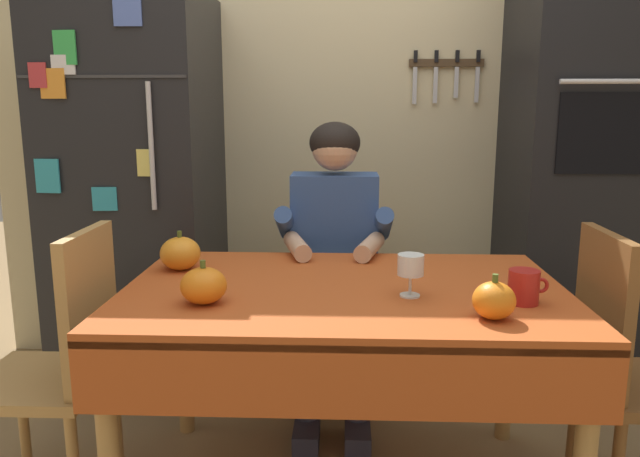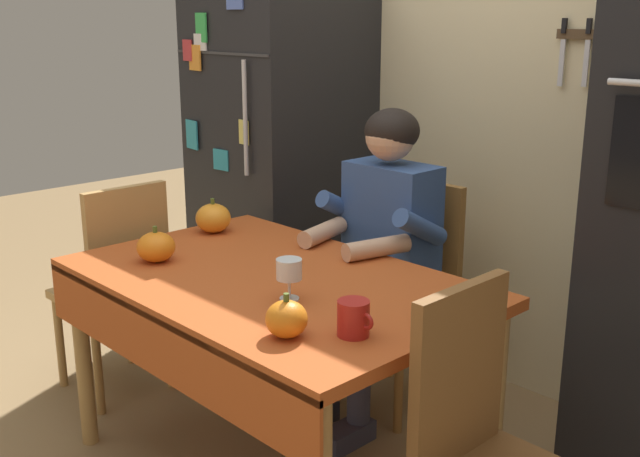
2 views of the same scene
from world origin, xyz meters
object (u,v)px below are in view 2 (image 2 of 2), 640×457
object	(u,v)px
chair_behind_person	(409,284)
refrigerator	(281,159)
chair_right_side	(487,450)
pumpkin_medium	(156,247)
dining_table	(268,302)
coffee_mug	(354,318)
seated_person	(379,240)
chair_left_side	(119,281)
pumpkin_small	(287,319)
pumpkin_large	(213,218)
wine_glass	(290,271)

from	to	relation	value
chair_behind_person	refrigerator	bearing A→B (deg)	174.31
chair_right_side	pumpkin_medium	bearing A→B (deg)	-173.82
dining_table	coffee_mug	world-z (taller)	coffee_mug
seated_person	chair_right_side	size ratio (longest dim) A/B	1.34
dining_table	chair_behind_person	bearing A→B (deg)	93.13
chair_left_side	pumpkin_small	bearing A→B (deg)	-9.05
chair_behind_person	pumpkin_large	bearing A→B (deg)	-132.07
pumpkin_medium	refrigerator	bearing A→B (deg)	117.26
seated_person	pumpkin_medium	world-z (taller)	seated_person
refrigerator	seated_person	distance (m)	0.96
refrigerator	pumpkin_small	bearing A→B (deg)	-40.36
chair_left_side	pumpkin_large	world-z (taller)	chair_left_side
dining_table	pumpkin_medium	size ratio (longest dim) A/B	10.33
chair_left_side	pumpkin_large	xyz separation A→B (m)	(0.32, 0.26, 0.29)
coffee_mug	pumpkin_large	xyz separation A→B (m)	(-1.10, 0.33, 0.01)
pumpkin_large	coffee_mug	bearing A→B (deg)	-16.77
chair_right_side	coffee_mug	xyz separation A→B (m)	(-0.38, -0.10, 0.28)
pumpkin_medium	chair_right_side	bearing A→B (deg)	6.18
refrigerator	pumpkin_large	xyz separation A→B (m)	(0.37, -0.68, -0.10)
chair_left_side	wine_glass	distance (m)	1.15
seated_person	coffee_mug	distance (m)	0.93
chair_behind_person	chair_right_side	size ratio (longest dim) A/B	1.00
chair_left_side	chair_right_side	bearing A→B (deg)	1.07
chair_left_side	pumpkin_medium	distance (m)	0.58
wine_glass	pumpkin_large	bearing A→B (deg)	160.49
coffee_mug	pumpkin_large	bearing A→B (deg)	163.23
chair_behind_person	pumpkin_large	world-z (taller)	chair_behind_person
refrigerator	pumpkin_large	world-z (taller)	refrigerator
seated_person	chair_left_side	distance (m)	1.11
seated_person	dining_table	bearing A→B (deg)	-85.90
seated_person	refrigerator	bearing A→B (deg)	162.89
chair_left_side	pumpkin_small	size ratio (longest dim) A/B	7.45
wine_glass	chair_left_side	bearing A→B (deg)	179.30
chair_left_side	chair_behind_person	bearing A→B (deg)	44.82
dining_table	chair_left_side	bearing A→B (deg)	-176.22
coffee_mug	pumpkin_medium	bearing A→B (deg)	-177.67
chair_behind_person	chair_left_side	world-z (taller)	same
seated_person	pumpkin_medium	bearing A→B (deg)	-115.35
pumpkin_large	pumpkin_small	world-z (taller)	pumpkin_large
dining_table	pumpkin_medium	xyz separation A→B (m)	(-0.41, -0.17, 0.14)
seated_person	chair_right_side	distance (m)	1.16
seated_person	chair_left_side	world-z (taller)	seated_person
coffee_mug	chair_left_side	bearing A→B (deg)	177.18
refrigerator	wine_glass	xyz separation A→B (m)	(1.15, -0.96, -0.07)
pumpkin_small	chair_left_side	bearing A→B (deg)	170.95
wine_glass	pumpkin_large	xyz separation A→B (m)	(-0.78, 0.27, -0.03)
refrigerator	chair_right_side	world-z (taller)	refrigerator
dining_table	wine_glass	world-z (taller)	wine_glass
chair_left_side	coffee_mug	bearing A→B (deg)	-2.82
dining_table	pumpkin_small	bearing A→B (deg)	-33.51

